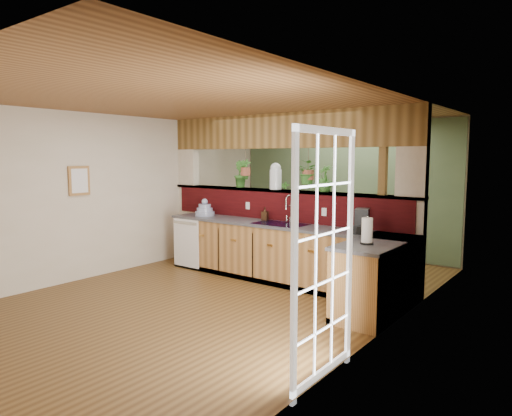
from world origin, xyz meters
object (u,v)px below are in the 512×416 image
Objects in this scene: faucet at (290,208)px; soap_dispenser at (265,214)px; paper_towel at (367,231)px; shelving_console at (308,226)px; glass_jar at (276,176)px; coffee_maker at (362,222)px; dish_stack at (205,210)px.

faucet reaches higher than soap_dispenser.
paper_towel is at bearing -22.64° from soap_dispenser.
faucet is 0.29× the size of shelving_console.
paper_towel is 4.00m from shelving_console.
soap_dispenser is at bearing -106.29° from glass_jar.
soap_dispenser is 1.77m from coffee_maker.
paper_towel is 2.41m from glass_jar.
glass_jar is at bearing 147.46° from coffee_maker.
dish_stack is at bearing -163.72° from glass_jar.
faucet is at bearing 152.26° from coffee_maker.
dish_stack is 1.03× the size of paper_towel.
dish_stack is at bearing 160.30° from coffee_maker.
dish_stack is 1.19m from soap_dispenser.
glass_jar reaches higher than faucet.
paper_towel is at bearing -27.87° from glass_jar.
dish_stack is 2.94m from coffee_maker.
faucet reaches higher than paper_towel.
paper_towel reaches higher than soap_dispenser.
faucet reaches higher than shelving_console.
soap_dispenser is 0.64× the size of paper_towel.
faucet is 1.67m from dish_stack.
shelving_console is (-0.94, 2.12, -0.63)m from faucet.
paper_towel is (3.31, -0.73, 0.06)m from dish_stack.
faucet is 2.40m from shelving_console.
glass_jar is (0.06, 0.21, 0.60)m from soap_dispenser.
shelving_console is (-0.47, 2.11, -0.51)m from soap_dispenser.
faucet is 1.32× the size of paper_towel.
faucet is 1.02× the size of glass_jar.
dish_stack is 1.43m from glass_jar.
shelving_console is at bearing 114.06° from faucet.
paper_towel is 0.22× the size of shelving_console.
glass_jar reaches higher than shelving_console.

